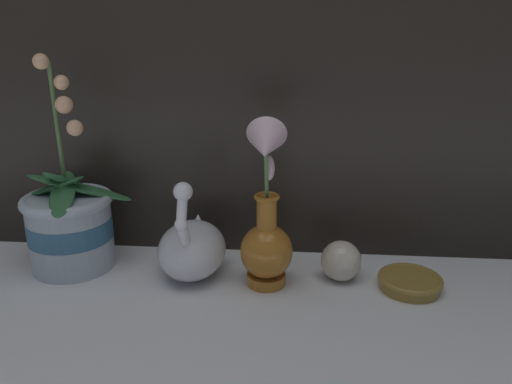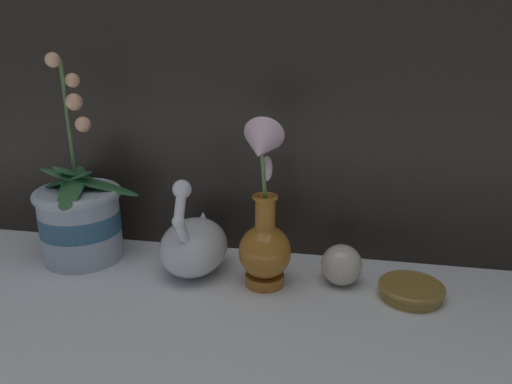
% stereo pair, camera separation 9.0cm
% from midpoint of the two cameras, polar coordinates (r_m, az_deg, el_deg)
% --- Properties ---
extents(ground_plane, '(2.80, 2.80, 0.00)m').
position_cam_midpoint_polar(ground_plane, '(0.87, -0.97, -13.07)').
color(ground_plane, white).
extents(orchid_potted_plant, '(0.23, 0.21, 0.41)m').
position_cam_midpoint_polar(orchid_potted_plant, '(1.05, -17.19, -2.67)').
color(orchid_potted_plant, '#B2BCCC').
rests_on(orchid_potted_plant, ground_plane).
extents(swan_figurine, '(0.13, 0.19, 0.20)m').
position_cam_midpoint_polar(swan_figurine, '(0.97, -4.43, -5.94)').
color(swan_figurine, white).
rests_on(swan_figurine, ground_plane).
extents(blue_vase, '(0.10, 0.13, 0.32)m').
position_cam_midpoint_polar(blue_vase, '(0.89, 3.86, -4.53)').
color(blue_vase, '#B26B23').
rests_on(blue_vase, ground_plane).
extents(glass_sphere, '(0.08, 0.08, 0.08)m').
position_cam_midpoint_polar(glass_sphere, '(0.95, 12.47, -8.20)').
color(glass_sphere, beige).
rests_on(glass_sphere, ground_plane).
extents(amber_dish, '(0.12, 0.12, 0.03)m').
position_cam_midpoint_polar(amber_dish, '(0.95, 19.99, -10.50)').
color(amber_dish, olive).
rests_on(amber_dish, ground_plane).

